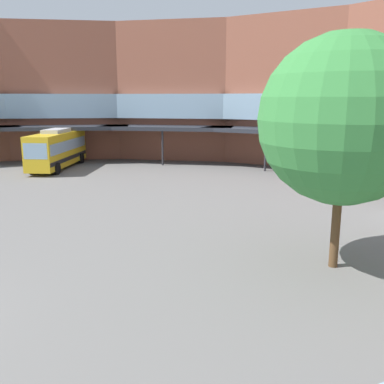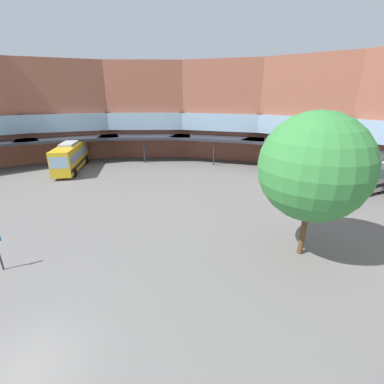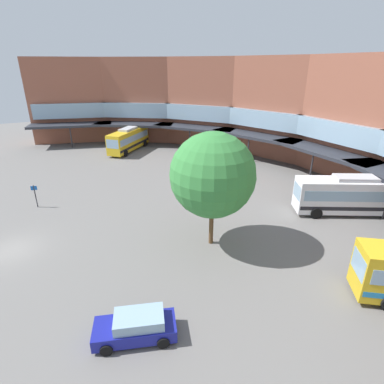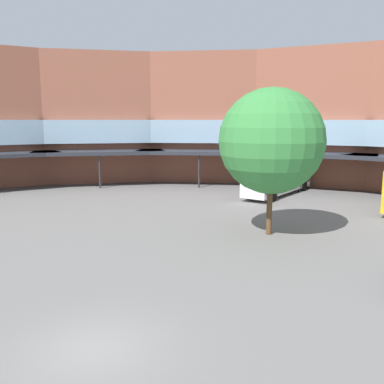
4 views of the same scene
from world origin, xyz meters
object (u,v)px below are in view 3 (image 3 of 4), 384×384
object	(u,v)px
bus_1	(129,139)
bus_2	(352,195)
stop_sign_post	(35,194)
parked_car	(136,327)
plaza_tree	(213,175)

from	to	relation	value
bus_1	bus_2	size ratio (longest dim) A/B	0.86
bus_1	stop_sign_post	world-z (taller)	bus_1
parked_car	stop_sign_post	size ratio (longest dim) A/B	1.95
parked_car	plaza_tree	bearing A→B (deg)	-124.45
parked_car	plaza_tree	world-z (taller)	plaza_tree
bus_1	bus_2	world-z (taller)	bus_2
bus_1	parked_car	bearing A→B (deg)	28.94
bus_1	plaza_tree	bearing A→B (deg)	40.44
parked_car	plaza_tree	distance (m)	11.77
plaza_tree	stop_sign_post	world-z (taller)	plaza_tree
parked_car	plaza_tree	size ratio (longest dim) A/B	0.51
bus_2	bus_1	bearing A→B (deg)	-40.49
bus_1	stop_sign_post	size ratio (longest dim) A/B	3.72
bus_2	stop_sign_post	size ratio (longest dim) A/B	4.31
bus_1	plaza_tree	xyz separation A→B (m)	(31.71, -2.78, 4.02)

